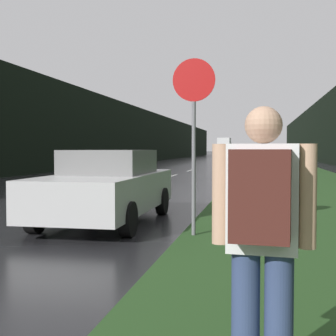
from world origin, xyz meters
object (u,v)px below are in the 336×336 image
at_px(hitchhiker_with_backpack, 262,234).
at_px(car_passing_near, 107,186).
at_px(stop_sign, 194,126).
at_px(delivery_truck, 224,147).

height_order(hitchhiker_with_backpack, car_passing_near, hitchhiker_with_backpack).
bearing_deg(stop_sign, hitchhiker_with_backpack, -77.72).
bearing_deg(stop_sign, car_passing_near, 148.95).
bearing_deg(car_passing_near, hitchhiker_with_backpack, 115.84).
distance_m(stop_sign, delivery_truck, 81.84).
height_order(car_passing_near, delivery_truck, delivery_truck).
xyz_separation_m(stop_sign, car_passing_near, (-1.96, 1.18, -1.17)).
relative_size(hitchhiker_with_backpack, car_passing_near, 0.38).
xyz_separation_m(hitchhiker_with_backpack, delivery_truck, (-6.56, 86.88, 0.86)).
bearing_deg(hitchhiker_with_backpack, car_passing_near, 120.72).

